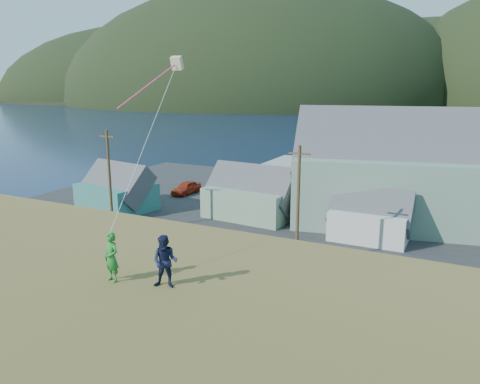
% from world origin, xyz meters
% --- Properties ---
extents(ground, '(900.00, 900.00, 0.00)m').
position_xyz_m(ground, '(0.00, 0.00, 0.00)').
color(ground, '#0A1638').
rests_on(ground, ground).
extents(grass_strip, '(110.00, 8.00, 0.10)m').
position_xyz_m(grass_strip, '(0.00, -2.00, 0.05)').
color(grass_strip, '#4C3D19').
rests_on(grass_strip, ground).
extents(waterfront_lot, '(72.00, 36.00, 0.12)m').
position_xyz_m(waterfront_lot, '(0.00, 17.00, 0.06)').
color(waterfront_lot, '#28282B').
rests_on(waterfront_lot, ground).
extents(wharf, '(26.00, 14.00, 0.90)m').
position_xyz_m(wharf, '(-6.00, 40.00, 0.45)').
color(wharf, gray).
rests_on(wharf, ground).
extents(far_shore, '(900.00, 320.00, 2.00)m').
position_xyz_m(far_shore, '(0.00, 330.00, 1.00)').
color(far_shore, black).
rests_on(far_shore, ground).
extents(shed_teal, '(8.83, 6.89, 6.25)m').
position_xyz_m(shed_teal, '(-23.03, 7.81, 2.34)').
color(shed_teal, '#306C70').
rests_on(shed_teal, waterfront_lot).
extents(shed_palegreen_near, '(9.41, 6.32, 6.53)m').
position_xyz_m(shed_palegreen_near, '(-8.98, 11.67, 2.47)').
color(shed_palegreen_near, gray).
rests_on(shed_palegreen_near, waterfront_lot).
extents(shed_white, '(6.92, 4.59, 5.49)m').
position_xyz_m(shed_white, '(3.19, 10.06, 2.13)').
color(shed_white, silver).
rests_on(shed_white, waterfront_lot).
extents(shed_palegreen_far, '(10.46, 7.19, 6.45)m').
position_xyz_m(shed_palegreen_far, '(-1.78, 27.82, 2.48)').
color(shed_palegreen_far, slate).
rests_on(shed_palegreen_far, waterfront_lot).
extents(utility_poles, '(32.02, 0.24, 9.33)m').
position_xyz_m(utility_poles, '(-2.16, 1.50, 4.58)').
color(utility_poles, '#47331E').
rests_on(utility_poles, waterfront_lot).
extents(parked_cars, '(20.30, 13.15, 1.53)m').
position_xyz_m(parked_cars, '(-11.08, 20.44, 0.85)').
color(parked_cars, '#BCBCBC').
rests_on(parked_cars, waterfront_lot).
extents(kite_flyer_green, '(0.67, 0.52, 1.62)m').
position_xyz_m(kite_flyer_green, '(0.47, -18.98, 8.01)').
color(kite_flyer_green, '#207828').
rests_on(kite_flyer_green, hillside).
extents(kite_flyer_navy, '(0.98, 0.86, 1.69)m').
position_xyz_m(kite_flyer_navy, '(2.27, -18.58, 8.04)').
color(kite_flyer_navy, '#141B39').
rests_on(kite_flyer_navy, hillside).
extents(kite_rig, '(1.41, 3.42, 8.49)m').
position_xyz_m(kite_rig, '(-1.15, -12.92, 14.03)').
color(kite_rig, beige).
rests_on(kite_rig, ground).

